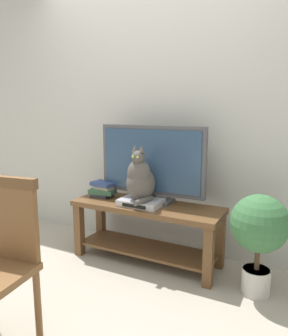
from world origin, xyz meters
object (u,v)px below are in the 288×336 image
Objects in this scene: media_box at (141,202)px; potted_plant at (259,230)px; tv at (152,163)px; book_stack at (103,189)px; tv_stand at (147,222)px; cat at (140,179)px.

potted_plant reaches higher than media_box.
tv is 1.31× the size of potted_plant.
book_stack is at bearing 169.27° from media_box.
cat is at bearing -112.14° from tv_stand.
tv is 1.02m from potted_plant.
cat is 1.86× the size of book_stack.
media_box is 0.20m from cat.
tv is 0.55m from book_stack.
tv is 2.71× the size of media_box.
potted_plant is at bearing -5.02° from book_stack.
media_box is (-0.03, -0.15, -0.32)m from tv.
media_box reaches higher than tv_stand.
potted_plant is at bearing -5.69° from tv_stand.
media_box is at bearing 94.54° from cat.
cat is (-0.03, -0.16, -0.12)m from tv.
tv is at bearing 80.33° from cat.
potted_plant reaches higher than book_stack.
cat reaches higher than media_box.
potted_plant is at bearing -1.57° from cat.
potted_plant reaches higher than tv_stand.
book_stack is 0.34× the size of potted_plant.
media_box is 1.43× the size of book_stack.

